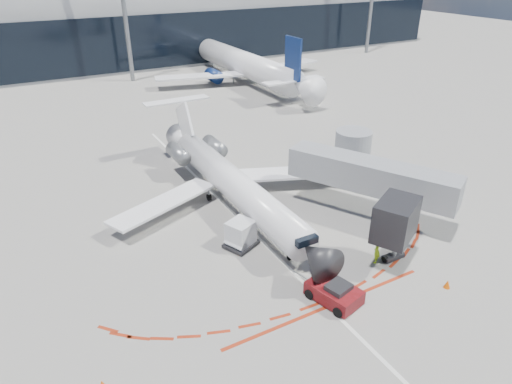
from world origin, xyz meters
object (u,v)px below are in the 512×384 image
uld_container (241,234)px  regional_jet (229,180)px  pushback_tug (334,292)px  ramp_worker (377,251)px

uld_container → regional_jet: bearing=47.1°
regional_jet → pushback_tug: size_ratio=5.00×
uld_container → pushback_tug: bearing=-97.7°
pushback_tug → ramp_worker: bearing=5.1°
regional_jet → uld_container: bearing=-109.1°
pushback_tug → uld_container: 8.11m
regional_jet → uld_container: 6.68m
regional_jet → ramp_worker: 13.32m
regional_jet → uld_container: (-2.15, -6.22, -1.14)m
regional_jet → ramp_worker: bearing=-68.1°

